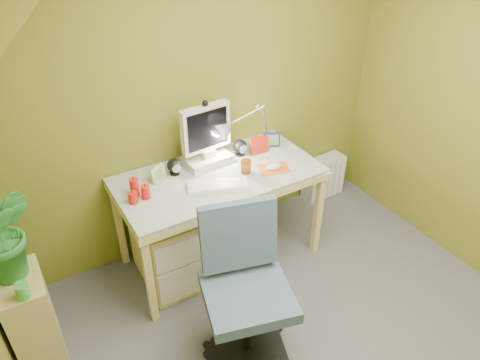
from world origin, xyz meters
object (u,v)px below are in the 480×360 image
side_ledge (33,320)px  potted_plant (5,235)px  monitor (206,133)px  desk (220,217)px  task_chair (248,293)px  desk_lamp (259,116)px  radiator (323,177)px

side_ledge → potted_plant: (0.02, 0.05, 0.62)m
monitor → potted_plant: (-1.39, -0.37, -0.08)m
desk → task_chair: bearing=-107.9°
monitor → desk_lamp: 0.45m
side_ledge → task_chair: task_chair is taller
desk → monitor: (0.00, 0.18, 0.64)m
desk_lamp → task_chair: desk_lamp is taller
monitor → potted_plant: size_ratio=0.87×
desk_lamp → radiator: size_ratio=1.40×
desk → monitor: bearing=89.3°
side_ledge → potted_plant: 0.62m
task_chair → potted_plant: bearing=163.6°
desk → desk_lamp: (0.45, 0.18, 0.67)m
desk_lamp → potted_plant: (-1.84, -0.37, -0.11)m
monitor → task_chair: (-0.27, -1.04, -0.52)m
desk → monitor: 0.67m
monitor → task_chair: monitor is taller
monitor → desk_lamp: (0.45, 0.00, 0.03)m
monitor → side_ledge: (-1.41, -0.42, -0.71)m
side_ledge → radiator: (2.66, 0.51, -0.13)m
desk_lamp → radiator: bearing=0.1°
desk → desk_lamp: 0.83m
monitor → potted_plant: 1.44m
monitor → desk_lamp: bearing=-5.1°
side_ledge → radiator: side_ledge is taller
potted_plant → radiator: size_ratio=1.45×
monitor → radiator: bearing=-1.0°
desk → radiator: size_ratio=3.66×
potted_plant → desk_lamp: bearing=11.5°
monitor → desk_lamp: desk_lamp is taller
monitor → desk: bearing=-95.1°
side_ledge → task_chair: (1.14, -0.62, 0.19)m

